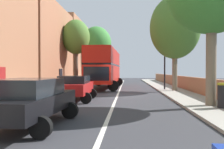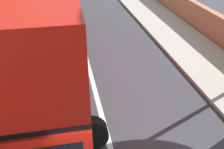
# 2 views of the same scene
# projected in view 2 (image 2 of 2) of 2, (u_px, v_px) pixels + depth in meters

# --- Properties ---
(double_decker_bus) EXTENTS (3.79, 11.26, 4.06)m
(double_decker_bus) POSITION_uv_depth(u_px,v_px,m) (36.00, 17.00, 8.00)
(double_decker_bus) COLOR #B4170D
(double_decker_bus) RESTS_ON ground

